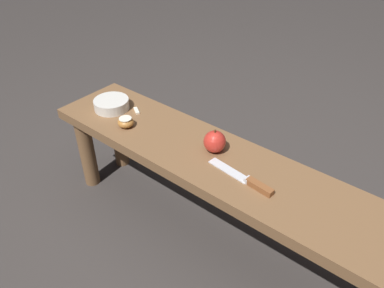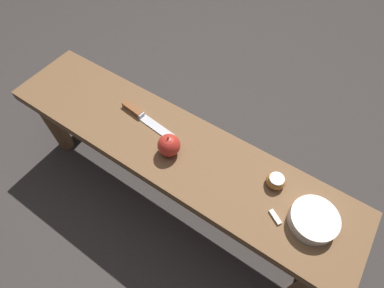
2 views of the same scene
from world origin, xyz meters
name	(u,v)px [view 1 (image 1 of 2)]	position (x,y,z in m)	size (l,w,h in m)	color
ground_plane	(209,234)	(0.00, 0.00, 0.00)	(8.00, 8.00, 0.00)	#383330
wooden_bench	(211,173)	(0.00, 0.00, 0.32)	(1.35, 0.31, 0.40)	brown
knife	(250,181)	(-0.17, 0.04, 0.41)	(0.25, 0.05, 0.02)	silver
apple_whole	(215,142)	(0.01, -0.03, 0.44)	(0.08, 0.08, 0.09)	red
apple_cut	(126,122)	(0.36, 0.06, 0.42)	(0.06, 0.06, 0.04)	#B27233
apple_slice_near_knife	(137,111)	(0.41, -0.04, 0.40)	(0.05, 0.04, 0.01)	white
bowl	(112,104)	(0.51, 0.01, 0.42)	(0.14, 0.14, 0.04)	silver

